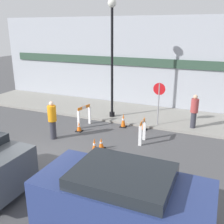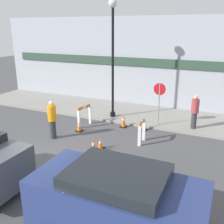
{
  "view_description": "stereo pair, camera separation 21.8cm",
  "coord_description": "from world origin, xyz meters",
  "px_view_note": "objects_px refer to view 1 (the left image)",
  "views": [
    {
      "loc": [
        6.15,
        -7.48,
        4.81
      ],
      "look_at": [
        1.46,
        3.37,
        1.0
      ],
      "focal_mm": 42.0,
      "sensor_mm": 36.0,
      "label": 1
    },
    {
      "loc": [
        6.35,
        -7.39,
        4.81
      ],
      "look_at": [
        1.46,
        3.37,
        1.0
      ],
      "focal_mm": 42.0,
      "sensor_mm": 36.0,
      "label": 2
    }
  ],
  "objects_px": {
    "person_worker": "(52,119)",
    "stop_sign": "(159,97)",
    "parked_car_2": "(122,201)",
    "streetlamp_post": "(112,45)",
    "person_pedestrian": "(194,110)"
  },
  "relations": [
    {
      "from": "person_worker",
      "to": "stop_sign",
      "type": "bearing_deg",
      "value": 8.41
    },
    {
      "from": "stop_sign",
      "to": "parked_car_2",
      "type": "xyz_separation_m",
      "value": [
        1.04,
        -7.64,
        -0.54
      ]
    },
    {
      "from": "streetlamp_post",
      "to": "person_worker",
      "type": "distance_m",
      "value": 4.91
    },
    {
      "from": "person_worker",
      "to": "parked_car_2",
      "type": "relative_size",
      "value": 0.44
    },
    {
      "from": "streetlamp_post",
      "to": "person_pedestrian",
      "type": "xyz_separation_m",
      "value": [
        4.34,
        -0.01,
        -2.96
      ]
    },
    {
      "from": "person_worker",
      "to": "streetlamp_post",
      "type": "bearing_deg",
      "value": 37.98
    },
    {
      "from": "stop_sign",
      "to": "person_worker",
      "type": "distance_m",
      "value": 5.24
    },
    {
      "from": "streetlamp_post",
      "to": "parked_car_2",
      "type": "xyz_separation_m",
      "value": [
        3.68,
        -7.91,
        -2.94
      ]
    },
    {
      "from": "person_pedestrian",
      "to": "parked_car_2",
      "type": "xyz_separation_m",
      "value": [
        -0.66,
        -7.9,
        0.02
      ]
    },
    {
      "from": "streetlamp_post",
      "to": "person_pedestrian",
      "type": "distance_m",
      "value": 5.25
    },
    {
      "from": "person_worker",
      "to": "person_pedestrian",
      "type": "xyz_separation_m",
      "value": [
        5.67,
        3.63,
        0.06
      ]
    },
    {
      "from": "streetlamp_post",
      "to": "stop_sign",
      "type": "relative_size",
      "value": 2.82
    },
    {
      "from": "streetlamp_post",
      "to": "parked_car_2",
      "type": "relative_size",
      "value": 1.52
    },
    {
      "from": "parked_car_2",
      "to": "streetlamp_post",
      "type": "bearing_deg",
      "value": 114.94
    },
    {
      "from": "parked_car_2",
      "to": "person_worker",
      "type": "bearing_deg",
      "value": 139.55
    }
  ]
}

